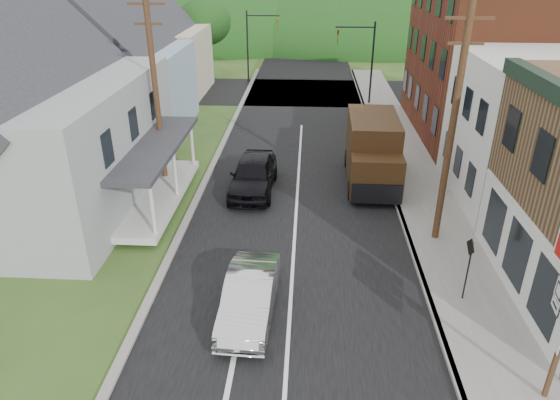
% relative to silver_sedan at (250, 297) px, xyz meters
% --- Properties ---
extents(ground, '(120.00, 120.00, 0.00)m').
position_rel_silver_sedan_xyz_m(ground, '(1.25, 1.53, -0.70)').
color(ground, '#2D4719').
rests_on(ground, ground).
extents(road, '(9.00, 90.00, 0.02)m').
position_rel_silver_sedan_xyz_m(road, '(1.25, 11.53, -0.70)').
color(road, black).
rests_on(road, ground).
extents(cross_road, '(60.00, 9.00, 0.02)m').
position_rel_silver_sedan_xyz_m(cross_road, '(1.25, 28.53, -0.70)').
color(cross_road, black).
rests_on(cross_road, ground).
extents(sidewalk_right, '(2.80, 55.00, 0.15)m').
position_rel_silver_sedan_xyz_m(sidewalk_right, '(7.15, 9.53, -0.63)').
color(sidewalk_right, slate).
rests_on(sidewalk_right, ground).
extents(curb_right, '(0.20, 55.00, 0.15)m').
position_rel_silver_sedan_xyz_m(curb_right, '(5.80, 9.53, -0.63)').
color(curb_right, slate).
rests_on(curb_right, ground).
extents(curb_left, '(0.30, 55.00, 0.12)m').
position_rel_silver_sedan_xyz_m(curb_left, '(-3.40, 9.53, -0.64)').
color(curb_left, slate).
rests_on(curb_left, ground).
extents(storefront_white, '(8.00, 7.00, 6.50)m').
position_rel_silver_sedan_xyz_m(storefront_white, '(12.55, 9.03, 2.55)').
color(storefront_white, silver).
rests_on(storefront_white, ground).
extents(storefront_red, '(8.00, 12.00, 10.00)m').
position_rel_silver_sedan_xyz_m(storefront_red, '(12.55, 18.53, 4.30)').
color(storefront_red, '#602A16').
rests_on(storefront_red, ground).
extents(house_gray, '(10.20, 12.24, 8.35)m').
position_rel_silver_sedan_xyz_m(house_gray, '(-10.75, 7.53, 3.53)').
color(house_gray, '#929496').
rests_on(house_gray, ground).
extents(house_blue, '(7.14, 8.16, 7.28)m').
position_rel_silver_sedan_xyz_m(house_blue, '(-9.75, 18.53, 2.99)').
color(house_blue, '#8AA3BC').
rests_on(house_blue, ground).
extents(house_cream, '(7.14, 8.16, 7.28)m').
position_rel_silver_sedan_xyz_m(house_cream, '(-10.25, 27.53, 2.99)').
color(house_cream, '#B8B28F').
rests_on(house_cream, ground).
extents(utility_pole_right, '(1.60, 0.26, 9.00)m').
position_rel_silver_sedan_xyz_m(utility_pole_right, '(6.85, 5.03, 3.95)').
color(utility_pole_right, '#472D19').
rests_on(utility_pole_right, ground).
extents(utility_pole_left, '(1.60, 0.26, 9.00)m').
position_rel_silver_sedan_xyz_m(utility_pole_left, '(-5.25, 9.53, 3.95)').
color(utility_pole_left, '#472D19').
rests_on(utility_pole_left, ground).
extents(traffic_signal_right, '(2.87, 0.20, 6.00)m').
position_rel_silver_sedan_xyz_m(traffic_signal_right, '(5.55, 25.03, 3.05)').
color(traffic_signal_right, black).
rests_on(traffic_signal_right, ground).
extents(traffic_signal_left, '(2.87, 0.20, 6.00)m').
position_rel_silver_sedan_xyz_m(traffic_signal_left, '(-3.05, 32.03, 3.05)').
color(traffic_signal_left, black).
rests_on(traffic_signal_left, ground).
extents(tree_left_c, '(5.80, 5.80, 8.41)m').
position_rel_silver_sedan_xyz_m(tree_left_c, '(-17.75, 21.53, 5.23)').
color(tree_left_c, '#382616').
rests_on(tree_left_c, ground).
extents(tree_left_d, '(4.80, 4.80, 6.94)m').
position_rel_silver_sedan_xyz_m(tree_left_d, '(-7.75, 33.53, 4.18)').
color(tree_left_d, '#382616').
rests_on(tree_left_d, ground).
extents(forested_ridge, '(90.00, 30.00, 16.00)m').
position_rel_silver_sedan_xyz_m(forested_ridge, '(1.25, 56.53, -0.70)').
color(forested_ridge, black).
rests_on(forested_ridge, ground).
extents(silver_sedan, '(1.66, 4.33, 1.41)m').
position_rel_silver_sedan_xyz_m(silver_sedan, '(0.00, 0.00, 0.00)').
color(silver_sedan, silver).
rests_on(silver_sedan, ground).
extents(dark_sedan, '(2.16, 5.05, 1.70)m').
position_rel_silver_sedan_xyz_m(dark_sedan, '(-0.86, 9.21, 0.15)').
color(dark_sedan, black).
rests_on(dark_sedan, ground).
extents(delivery_van, '(2.51, 5.83, 3.23)m').
position_rel_silver_sedan_xyz_m(delivery_van, '(4.86, 10.53, 0.93)').
color(delivery_van, '#301D0D').
rests_on(delivery_van, ground).
extents(warning_sign, '(0.12, 0.63, 2.28)m').
position_rel_silver_sedan_xyz_m(warning_sign, '(6.85, 1.07, 0.90)').
color(warning_sign, black).
rests_on(warning_sign, sidewalk_right).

